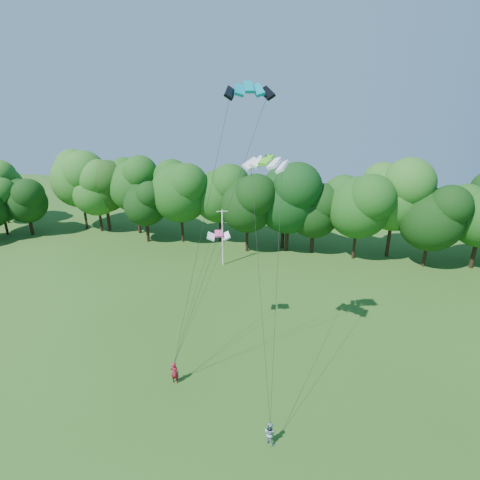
# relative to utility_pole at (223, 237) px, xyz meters

# --- Properties ---
(ground) EXTENTS (160.00, 160.00, 0.00)m
(ground) POSITION_rel_utility_pole_xyz_m (4.11, -29.38, -3.83)
(ground) COLOR #235016
(ground) RESTS_ON ground
(utility_pole) EXTENTS (1.40, 0.64, 7.40)m
(utility_pole) POSITION_rel_utility_pole_xyz_m (0.00, 0.00, 0.00)
(utility_pole) COLOR silver
(utility_pole) RESTS_ON ground
(kite_flyer_left) EXTENTS (0.65, 0.43, 1.76)m
(kite_flyer_left) POSITION_rel_utility_pole_xyz_m (2.22, -21.89, -2.95)
(kite_flyer_left) COLOR maroon
(kite_flyer_left) RESTS_ON ground
(kite_flyer_right) EXTENTS (0.93, 0.85, 1.54)m
(kite_flyer_right) POSITION_rel_utility_pole_xyz_m (9.96, -25.60, -3.06)
(kite_flyer_right) COLOR #8EAAC5
(kite_flyer_right) RESTS_ON ground
(kite_teal) EXTENTS (3.03, 2.10, 0.74)m
(kite_teal) POSITION_rel_utility_pole_xyz_m (7.28, -19.79, 16.88)
(kite_teal) COLOR #05899E
(kite_teal) RESTS_ON ground
(kite_green) EXTENTS (3.15, 2.15, 0.61)m
(kite_green) POSITION_rel_utility_pole_xyz_m (8.25, -18.58, 12.51)
(kite_green) COLOR #4ED820
(kite_green) RESTS_ON ground
(kite_pink) EXTENTS (2.04, 1.44, 0.39)m
(kite_pink) POSITION_rel_utility_pole_xyz_m (3.96, -15.37, 5.99)
(kite_pink) COLOR #EA4197
(kite_pink) RESTS_ON ground
(tree_back_west) EXTENTS (8.50, 8.50, 12.37)m
(tree_back_west) POSITION_rel_utility_pole_xyz_m (-22.01, 9.44, 3.89)
(tree_back_west) COLOR #312013
(tree_back_west) RESTS_ON ground
(tree_back_center) EXTENTS (9.63, 9.63, 14.00)m
(tree_back_center) POSITION_rel_utility_pole_xyz_m (7.51, 6.93, 4.92)
(tree_back_center) COLOR #311D13
(tree_back_center) RESTS_ON ground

